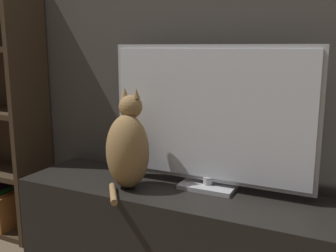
% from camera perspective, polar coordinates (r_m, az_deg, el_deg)
% --- Properties ---
extents(wall_back, '(4.80, 0.05, 2.60)m').
position_cam_1_polar(wall_back, '(1.90, 5.12, 17.31)').
color(wall_back, '#47423D').
rests_on(wall_back, ground_plane).
extents(tv_stand, '(1.51, 0.42, 0.48)m').
position_cam_1_polar(tv_stand, '(1.87, 1.56, -16.16)').
color(tv_stand, black).
rests_on(tv_stand, ground_plane).
extents(tv, '(0.92, 0.15, 0.64)m').
position_cam_1_polar(tv, '(1.72, 6.08, 1.22)').
color(tv, '#B7B7BC').
rests_on(tv, tv_stand).
extents(cat, '(0.20, 0.31, 0.45)m').
position_cam_1_polar(cat, '(1.76, -5.79, -3.20)').
color(cat, '#997547').
rests_on(cat, tv_stand).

